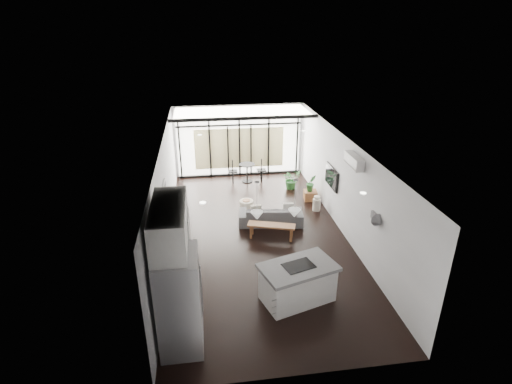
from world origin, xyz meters
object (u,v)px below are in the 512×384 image
object	(u,v)px
console_bench	(271,231)
tv	(332,177)
pouf	(246,206)
milk_can	(317,203)
sofa	(271,212)
fridge	(179,302)
island	(298,283)

from	to	relation	value
console_bench	tv	distance (m)	2.64
pouf	milk_can	distance (m)	2.30
tv	sofa	bearing A→B (deg)	-170.62
pouf	sofa	bearing A→B (deg)	-56.93
console_bench	tv	world-z (taller)	tv
sofa	fridge	bearing A→B (deg)	68.76
sofa	pouf	size ratio (longest dim) A/B	4.27
tv	milk_can	bearing A→B (deg)	130.44
fridge	console_bench	bearing A→B (deg)	57.35
island	tv	bearing A→B (deg)	45.75
fridge	tv	xyz separation A→B (m)	(4.49, 4.95, 0.28)
milk_can	fridge	bearing A→B (deg)	-128.25
island	pouf	bearing A→B (deg)	79.81
island	console_bench	bearing A→B (deg)	74.46
milk_can	tv	size ratio (longest dim) A/B	0.46
sofa	pouf	world-z (taller)	sofa
island	tv	size ratio (longest dim) A/B	1.48
pouf	milk_can	xyz separation A→B (m)	(2.28, -0.29, 0.07)
pouf	milk_can	world-z (taller)	milk_can
island	sofa	xyz separation A→B (m)	(0.04, 3.63, -0.07)
sofa	milk_can	distance (m)	1.78
pouf	milk_can	bearing A→B (deg)	-7.21
island	sofa	size ratio (longest dim) A/B	0.84
island	sofa	bearing A→B (deg)	71.85
tv	island	bearing A→B (deg)	-116.72
sofa	pouf	bearing A→B (deg)	-49.37
milk_can	tv	distance (m)	1.15
island	console_bench	world-z (taller)	island
console_bench	fridge	bearing A→B (deg)	-105.39
sofa	milk_can	bearing A→B (deg)	-149.87
island	fridge	world-z (taller)	fridge
console_bench	milk_can	world-z (taller)	milk_can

